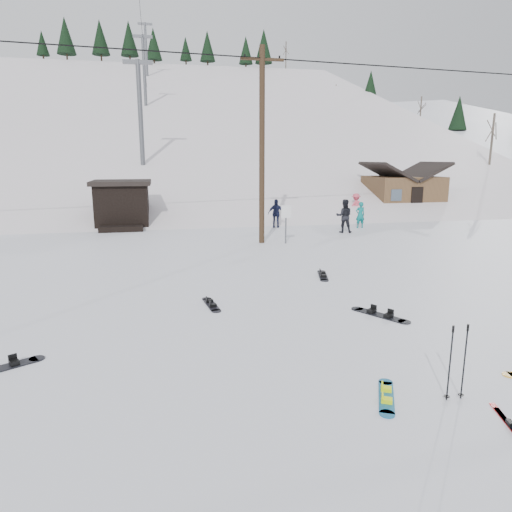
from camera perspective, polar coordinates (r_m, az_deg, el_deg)
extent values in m
plane|color=white|center=(8.86, 7.82, -15.28)|extent=(200.00, 200.00, 0.00)
cube|color=white|center=(64.48, -8.94, -2.38)|extent=(60.00, 85.24, 65.97)
cube|color=white|center=(71.96, 23.09, -0.87)|extent=(45.66, 93.98, 54.59)
cylinder|color=#3A2819|center=(21.90, 0.75, 13.32)|extent=(0.26, 0.26, 9.00)
cube|color=#3A2819|center=(22.32, 0.78, 23.38)|extent=(2.00, 0.12, 0.12)
cylinder|color=black|center=(22.35, 0.78, 23.69)|extent=(0.08, 0.08, 0.12)
cylinder|color=#595B60|center=(22.01, 3.75, 3.89)|extent=(0.07, 0.07, 1.80)
cube|color=white|center=(21.88, 3.80, 5.56)|extent=(0.50, 0.04, 0.60)
cube|color=black|center=(28.62, -16.32, 6.06)|extent=(3.00, 3.00, 2.50)
cube|color=black|center=(28.51, -16.49, 8.80)|extent=(3.40, 3.40, 0.25)
cube|color=black|center=(26.97, -16.47, 3.34)|extent=(2.40, 1.20, 0.30)
cylinder|color=#595B60|center=(37.54, -14.24, 16.71)|extent=(0.36, 0.36, 8.00)
cube|color=#595B60|center=(38.05, -14.57, 22.41)|extent=(2.20, 0.30, 0.30)
cylinder|color=#595B60|center=(58.21, -13.78, 21.45)|extent=(0.36, 0.36, 8.00)
cube|color=#595B60|center=(58.96, -13.99, 25.09)|extent=(2.20, 0.30, 0.30)
cylinder|color=#595B60|center=(79.07, -13.56, 23.70)|extent=(0.36, 0.36, 8.00)
cube|color=#595B60|center=(79.93, -13.71, 26.36)|extent=(2.20, 0.30, 0.30)
cube|color=brown|center=(36.14, 17.83, 7.31)|extent=(5.00, 4.00, 2.70)
cube|color=black|center=(35.41, 16.07, 10.09)|extent=(2.69, 4.40, 1.43)
cube|color=black|center=(36.74, 19.86, 9.90)|extent=(2.69, 4.40, 1.43)
cube|color=black|center=(34.43, 19.45, 6.57)|extent=(0.90, 0.06, 1.90)
cube|color=#166493|center=(8.57, 15.98, -16.58)|extent=(0.72, 1.11, 0.02)
cylinder|color=#166493|center=(9.07, 15.90, -14.92)|extent=(0.25, 0.25, 0.02)
cylinder|color=#166493|center=(8.09, 16.06, -18.45)|extent=(0.25, 0.25, 0.02)
cube|color=#DBF10C|center=(8.73, 15.97, -15.69)|extent=(0.22, 0.20, 0.07)
cube|color=#DBF10C|center=(8.38, 16.03, -16.95)|extent=(0.22, 0.20, 0.07)
cube|color=red|center=(8.47, 29.28, -18.17)|extent=(0.49, 1.38, 0.02)
cube|color=black|center=(8.45, 29.31, -17.93)|extent=(0.14, 0.26, 0.06)
cylinder|color=black|center=(8.56, 23.07, -12.36)|extent=(0.03, 0.03, 1.32)
cylinder|color=black|center=(8.81, 22.74, -15.87)|extent=(0.10, 0.10, 0.01)
cylinder|color=black|center=(8.32, 23.44, -8.36)|extent=(0.04, 0.04, 0.12)
cylinder|color=black|center=(8.71, 24.59, -12.06)|extent=(0.03, 0.03, 1.32)
cylinder|color=black|center=(8.96, 24.24, -15.53)|extent=(0.10, 0.10, 0.01)
cylinder|color=black|center=(8.48, 24.97, -8.12)|extent=(0.04, 0.04, 0.12)
cube|color=black|center=(10.51, -29.23, -12.17)|extent=(1.30, 0.93, 0.03)
cylinder|color=black|center=(10.64, -25.71, -11.49)|extent=(0.30, 0.30, 0.03)
cube|color=black|center=(10.53, -27.98, -11.64)|extent=(0.25, 0.27, 0.09)
cube|color=black|center=(12.99, -5.62, -6.08)|extent=(0.41, 1.19, 0.02)
cylinder|color=black|center=(13.53, -6.20, -5.34)|extent=(0.27, 0.27, 0.02)
cylinder|color=black|center=(12.45, -4.98, -6.87)|extent=(0.27, 0.27, 0.02)
cube|color=black|center=(13.17, -5.84, -5.60)|extent=(0.21, 0.17, 0.08)
cube|color=black|center=(12.78, -5.40, -6.14)|extent=(0.21, 0.17, 0.08)
cube|color=black|center=(12.53, 15.23, -7.15)|extent=(1.02, 1.36, 0.03)
cylinder|color=black|center=(12.21, 18.06, -7.84)|extent=(0.32, 0.32, 0.03)
cylinder|color=black|center=(12.87, 12.55, -6.47)|extent=(0.32, 0.32, 0.03)
cube|color=black|center=(12.39, 16.25, -7.13)|extent=(0.29, 0.27, 0.09)
cube|color=black|center=(12.63, 14.26, -6.64)|extent=(0.29, 0.27, 0.09)
cylinder|color=#FFAD1C|center=(10.22, 29.07, -12.86)|extent=(0.25, 0.25, 0.02)
cube|color=black|center=(16.18, 8.35, -2.46)|extent=(0.60, 1.29, 0.03)
cylinder|color=black|center=(16.79, 8.16, -1.92)|extent=(0.29, 0.29, 0.03)
cylinder|color=black|center=(15.58, 8.56, -3.04)|extent=(0.29, 0.29, 0.03)
cube|color=black|center=(16.39, 8.29, -2.07)|extent=(0.24, 0.20, 0.08)
cube|color=black|center=(15.95, 8.43, -2.47)|extent=(0.24, 0.20, 0.08)
imported|color=#0B706F|center=(27.61, 12.90, 5.02)|extent=(0.56, 0.37, 1.53)
imported|color=black|center=(25.67, 10.96, 4.93)|extent=(1.06, 0.93, 1.84)
imported|color=#D54B5F|center=(32.20, 12.36, 6.16)|extent=(1.22, 0.91, 1.68)
imported|color=#161937|center=(27.02, 2.56, 5.32)|extent=(1.06, 0.67, 1.68)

